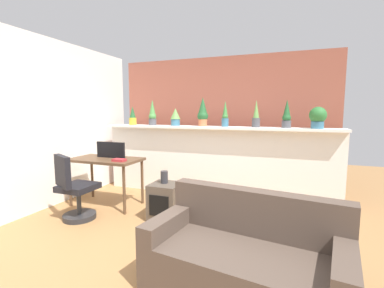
# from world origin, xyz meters

# --- Properties ---
(ground_plane) EXTENTS (12.00, 12.00, 0.00)m
(ground_plane) POSITION_xyz_m (0.00, 0.00, 0.00)
(ground_plane) COLOR #9E7042
(divider_wall) EXTENTS (4.09, 0.16, 1.19)m
(divider_wall) POSITION_xyz_m (0.00, 2.00, 0.59)
(divider_wall) COLOR white
(divider_wall) RESTS_ON ground
(plant_shelf) EXTENTS (4.09, 0.37, 0.04)m
(plant_shelf) POSITION_xyz_m (0.00, 1.96, 1.21)
(plant_shelf) COLOR white
(plant_shelf) RESTS_ON divider_wall
(brick_wall_behind) EXTENTS (4.09, 0.10, 2.50)m
(brick_wall_behind) POSITION_xyz_m (0.00, 2.60, 1.25)
(brick_wall_behind) COLOR #9E5442
(brick_wall_behind) RESTS_ON ground
(side_wall_left) EXTENTS (0.12, 4.40, 2.60)m
(side_wall_left) POSITION_xyz_m (-2.29, 0.40, 1.30)
(side_wall_left) COLOR white
(side_wall_left) RESTS_ON ground
(potted_plant_0) EXTENTS (0.14, 0.14, 0.35)m
(potted_plant_0) POSITION_xyz_m (-1.57, 1.93, 1.39)
(potted_plant_0) COLOR gold
(potted_plant_0) RESTS_ON plant_shelf
(potted_plant_1) EXTENTS (0.14, 0.14, 0.47)m
(potted_plant_1) POSITION_xyz_m (-1.17, 1.97, 1.44)
(potted_plant_1) COLOR #4C4C51
(potted_plant_1) RESTS_ON plant_shelf
(potted_plant_2) EXTENTS (0.18, 0.18, 0.31)m
(potted_plant_2) POSITION_xyz_m (-0.71, 1.98, 1.39)
(potted_plant_2) COLOR #386B84
(potted_plant_2) RESTS_ON plant_shelf
(potted_plant_3) EXTENTS (0.19, 0.19, 0.50)m
(potted_plant_3) POSITION_xyz_m (-0.20, 2.00, 1.46)
(potted_plant_3) COLOR #C66B42
(potted_plant_3) RESTS_ON plant_shelf
(potted_plant_4) EXTENTS (0.12, 0.12, 0.43)m
(potted_plant_4) POSITION_xyz_m (0.21, 1.97, 1.41)
(potted_plant_4) COLOR #386B84
(potted_plant_4) RESTS_ON plant_shelf
(potted_plant_5) EXTENTS (0.13, 0.13, 0.44)m
(potted_plant_5) POSITION_xyz_m (0.72, 1.96, 1.41)
(potted_plant_5) COLOR #4C4C51
(potted_plant_5) RESTS_ON plant_shelf
(potted_plant_6) EXTENTS (0.14, 0.14, 0.44)m
(potted_plant_6) POSITION_xyz_m (1.18, 2.00, 1.42)
(potted_plant_6) COLOR #4C4C51
(potted_plant_6) RESTS_ON plant_shelf
(potted_plant_7) EXTENTS (0.25, 0.25, 0.32)m
(potted_plant_7) POSITION_xyz_m (1.62, 1.93, 1.40)
(potted_plant_7) COLOR #386B84
(potted_plant_7) RESTS_ON plant_shelf
(desk) EXTENTS (1.10, 0.60, 0.75)m
(desk) POSITION_xyz_m (-1.46, 0.97, 0.67)
(desk) COLOR brown
(desk) RESTS_ON ground
(tv_monitor) EXTENTS (0.51, 0.04, 0.25)m
(tv_monitor) POSITION_xyz_m (-1.42, 1.05, 0.88)
(tv_monitor) COLOR black
(tv_monitor) RESTS_ON desk
(office_chair) EXTENTS (0.52, 0.52, 0.91)m
(office_chair) POSITION_xyz_m (-1.48, 0.30, 0.39)
(office_chair) COLOR #262628
(office_chair) RESTS_ON ground
(side_cube_shelf) EXTENTS (0.40, 0.41, 0.50)m
(side_cube_shelf) POSITION_xyz_m (-0.33, 0.76, 0.25)
(side_cube_shelf) COLOR #4C4238
(side_cube_shelf) RESTS_ON ground
(vase_on_shelf) EXTENTS (0.10, 0.10, 0.17)m
(vase_on_shelf) POSITION_xyz_m (-0.36, 0.80, 0.58)
(vase_on_shelf) COLOR #2D2D33
(vase_on_shelf) RESTS_ON side_cube_shelf
(book_on_desk) EXTENTS (0.19, 0.12, 0.04)m
(book_on_desk) POSITION_xyz_m (-1.11, 0.83, 0.77)
(book_on_desk) COLOR #B22D33
(book_on_desk) RESTS_ON desk
(couch) EXTENTS (1.65, 0.98, 0.80)m
(couch) POSITION_xyz_m (0.96, -0.39, 0.28)
(couch) COLOR brown
(couch) RESTS_ON ground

